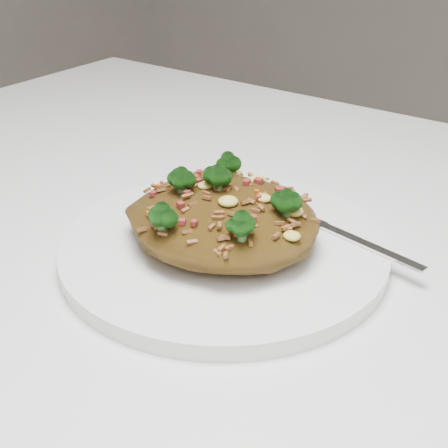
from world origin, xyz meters
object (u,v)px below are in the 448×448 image
(plate, at_px, (224,248))
(fried_rice, at_px, (224,210))
(dining_table, at_px, (286,345))
(fork, at_px, (345,235))

(plate, xyz_separation_m, fried_rice, (0.00, -0.00, 0.03))
(dining_table, xyz_separation_m, fork, (0.03, 0.03, 0.11))
(plate, height_order, fried_rice, fried_rice)
(plate, bearing_deg, fried_rice, -88.80)
(dining_table, distance_m, fork, 0.12)
(plate, xyz_separation_m, fork, (0.08, 0.06, 0.01))
(plate, distance_m, fork, 0.10)
(fried_rice, bearing_deg, fork, 38.63)
(fried_rice, distance_m, fork, 0.10)
(dining_table, bearing_deg, fork, 47.71)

